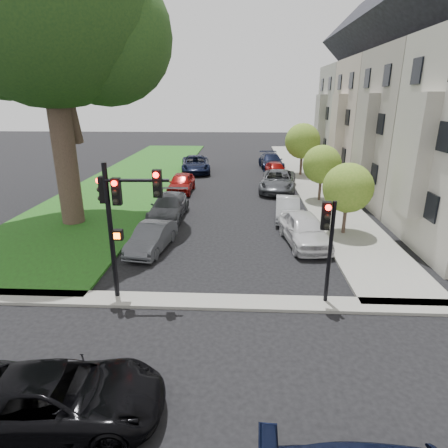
{
  "coord_description": "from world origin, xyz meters",
  "views": [
    {
      "loc": [
        0.71,
        -9.78,
        7.06
      ],
      "look_at": [
        0.0,
        5.0,
        2.0
      ],
      "focal_mm": 30.0,
      "sensor_mm": 36.0,
      "label": 1
    }
  ],
  "objects_px": {
    "car_parked_3": "(276,169)",
    "car_parked_7": "(181,183)",
    "small_tree_a": "(348,188)",
    "car_parked_5": "(152,238)",
    "car_cross_near": "(56,398)",
    "car_parked_4": "(271,161)",
    "car_parked_1": "(288,209)",
    "car_parked_8": "(196,164)",
    "small_tree_b": "(322,164)",
    "traffic_signal_secondary": "(328,234)",
    "car_parked_0": "(304,229)",
    "traffic_signal_main": "(120,208)",
    "car_parked_6": "(169,207)",
    "small_tree_c": "(303,141)",
    "car_parked_2": "(278,181)"
  },
  "relations": [
    {
      "from": "car_parked_3",
      "to": "car_parked_7",
      "type": "distance_m",
      "value": 10.2
    },
    {
      "from": "small_tree_a",
      "to": "car_parked_5",
      "type": "height_order",
      "value": "small_tree_a"
    },
    {
      "from": "car_cross_near",
      "to": "car_parked_4",
      "type": "distance_m",
      "value": 32.82
    },
    {
      "from": "car_parked_1",
      "to": "car_parked_3",
      "type": "bearing_deg",
      "value": 93.31
    },
    {
      "from": "car_parked_4",
      "to": "car_parked_1",
      "type": "bearing_deg",
      "value": -94.9
    },
    {
      "from": "car_parked_5",
      "to": "car_parked_8",
      "type": "bearing_deg",
      "value": 99.0
    },
    {
      "from": "small_tree_b",
      "to": "traffic_signal_secondary",
      "type": "bearing_deg",
      "value": -100.39
    },
    {
      "from": "car_cross_near",
      "to": "car_parked_0",
      "type": "xyz_separation_m",
      "value": [
        7.24,
        11.27,
        0.11
      ]
    },
    {
      "from": "car_parked_4",
      "to": "car_parked_7",
      "type": "distance_m",
      "value": 12.93
    },
    {
      "from": "car_cross_near",
      "to": "small_tree_a",
      "type": "bearing_deg",
      "value": -43.4
    },
    {
      "from": "traffic_signal_main",
      "to": "car_parked_1",
      "type": "xyz_separation_m",
      "value": [
        6.9,
        9.75,
        -2.8
      ]
    },
    {
      "from": "car_parked_7",
      "to": "traffic_signal_secondary",
      "type": "bearing_deg",
      "value": -64.01
    },
    {
      "from": "car_parked_6",
      "to": "small_tree_c",
      "type": "bearing_deg",
      "value": 54.08
    },
    {
      "from": "car_parked_2",
      "to": "car_parked_8",
      "type": "distance_m",
      "value": 10.31
    },
    {
      "from": "car_parked_2",
      "to": "car_parked_3",
      "type": "bearing_deg",
      "value": 95.25
    },
    {
      "from": "car_cross_near",
      "to": "car_parked_2",
      "type": "height_order",
      "value": "car_parked_2"
    },
    {
      "from": "small_tree_a",
      "to": "car_cross_near",
      "type": "height_order",
      "value": "small_tree_a"
    },
    {
      "from": "car_cross_near",
      "to": "car_parked_3",
      "type": "bearing_deg",
      "value": -20.82
    },
    {
      "from": "car_parked_4",
      "to": "car_parked_2",
      "type": "bearing_deg",
      "value": -95.02
    },
    {
      "from": "small_tree_b",
      "to": "car_cross_near",
      "type": "distance_m",
      "value": 21.77
    },
    {
      "from": "traffic_signal_main",
      "to": "car_parked_6",
      "type": "relative_size",
      "value": 1.03
    },
    {
      "from": "car_parked_2",
      "to": "car_parked_7",
      "type": "distance_m",
      "value": 7.54
    },
    {
      "from": "car_parked_1",
      "to": "car_parked_2",
      "type": "xyz_separation_m",
      "value": [
        0.06,
        7.15,
        0.14
      ]
    },
    {
      "from": "car_parked_8",
      "to": "car_parked_4",
      "type": "bearing_deg",
      "value": 9.85
    },
    {
      "from": "small_tree_a",
      "to": "car_parked_3",
      "type": "bearing_deg",
      "value": 98.58
    },
    {
      "from": "car_cross_near",
      "to": "car_parked_0",
      "type": "height_order",
      "value": "car_parked_0"
    },
    {
      "from": "car_parked_5",
      "to": "car_parked_7",
      "type": "relative_size",
      "value": 0.9
    },
    {
      "from": "small_tree_c",
      "to": "traffic_signal_main",
      "type": "height_order",
      "value": "traffic_signal_main"
    },
    {
      "from": "car_parked_2",
      "to": "car_parked_5",
      "type": "relative_size",
      "value": 1.45
    },
    {
      "from": "car_parked_1",
      "to": "small_tree_b",
      "type": "bearing_deg",
      "value": 61.84
    },
    {
      "from": "small_tree_b",
      "to": "car_parked_0",
      "type": "distance_m",
      "value": 8.71
    },
    {
      "from": "small_tree_b",
      "to": "small_tree_a",
      "type": "bearing_deg",
      "value": -90.0
    },
    {
      "from": "small_tree_c",
      "to": "car_parked_2",
      "type": "distance_m",
      "value": 7.04
    },
    {
      "from": "car_parked_6",
      "to": "car_parked_7",
      "type": "bearing_deg",
      "value": 92.79
    },
    {
      "from": "small_tree_c",
      "to": "car_parked_4",
      "type": "distance_m",
      "value": 4.96
    },
    {
      "from": "car_cross_near",
      "to": "car_parked_1",
      "type": "height_order",
      "value": "car_cross_near"
    },
    {
      "from": "car_parked_8",
      "to": "traffic_signal_main",
      "type": "bearing_deg",
      "value": -96.77
    },
    {
      "from": "traffic_signal_secondary",
      "to": "car_parked_3",
      "type": "distance_m",
      "value": 22.75
    },
    {
      "from": "small_tree_b",
      "to": "car_parked_5",
      "type": "bearing_deg",
      "value": -136.21
    },
    {
      "from": "car_parked_5",
      "to": "car_parked_8",
      "type": "distance_m",
      "value": 19.58
    },
    {
      "from": "car_parked_4",
      "to": "car_parked_5",
      "type": "relative_size",
      "value": 1.35
    },
    {
      "from": "small_tree_b",
      "to": "car_parked_4",
      "type": "xyz_separation_m",
      "value": [
        -2.52,
        12.6,
        -1.86
      ]
    },
    {
      "from": "car_parked_5",
      "to": "car_parked_8",
      "type": "height_order",
      "value": "car_parked_8"
    },
    {
      "from": "car_cross_near",
      "to": "car_parked_6",
      "type": "distance_m",
      "value": 15.25
    },
    {
      "from": "car_parked_3",
      "to": "car_parked_4",
      "type": "height_order",
      "value": "car_parked_4"
    },
    {
      "from": "traffic_signal_main",
      "to": "car_parked_8",
      "type": "height_order",
      "value": "traffic_signal_main"
    },
    {
      "from": "small_tree_c",
      "to": "car_parked_2",
      "type": "height_order",
      "value": "small_tree_c"
    },
    {
      "from": "small_tree_b",
      "to": "car_parked_2",
      "type": "bearing_deg",
      "value": 131.29
    },
    {
      "from": "car_parked_8",
      "to": "car_parked_1",
      "type": "bearing_deg",
      "value": -70.78
    },
    {
      "from": "small_tree_b",
      "to": "traffic_signal_main",
      "type": "height_order",
      "value": "traffic_signal_main"
    }
  ]
}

